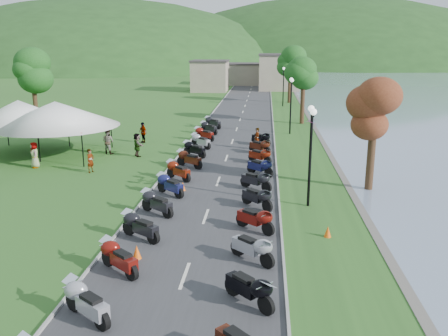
{
  "coord_description": "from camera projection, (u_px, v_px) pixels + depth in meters",
  "views": [
    {
      "loc": [
        2.74,
        -5.15,
        8.01
      ],
      "look_at": [
        0.5,
        20.3,
        1.3
      ],
      "focal_mm": 38.0,
      "sensor_mm": 36.0,
      "label": 1
    }
  ],
  "objects": [
    {
      "name": "pedestrian_a",
      "position": [
        91.0,
        172.0,
        30.47
      ],
      "size": [
        0.6,
        0.67,
        1.53
      ],
      "primitive_type": "imported",
      "rotation": [
        0.0,
        0.0,
        1.17
      ],
      "color": "slate",
      "rests_on": "ground"
    },
    {
      "name": "road",
      "position": [
        237.0,
        129.0,
        45.76
      ],
      "size": [
        7.0,
        120.0,
        0.02
      ],
      "primitive_type": "cube",
      "color": "#3B3B3E",
      "rests_on": "ground"
    },
    {
      "name": "vendor_tent_main",
      "position": [
        57.0,
        129.0,
        34.57
      ],
      "size": [
        6.05,
        6.05,
        4.0
      ],
      "primitive_type": null,
      "color": "white",
      "rests_on": "ground"
    },
    {
      "name": "moto_row_left",
      "position": [
        170.0,
        186.0,
        25.7
      ],
      "size": [
        2.6,
        44.83,
        1.1
      ],
      "primitive_type": null,
      "color": "#331411",
      "rests_on": "ground"
    },
    {
      "name": "pedestrian_b",
      "position": [
        109.0,
        154.0,
        35.61
      ],
      "size": [
        1.04,
        0.8,
        1.89
      ],
      "primitive_type": "imported",
      "rotation": [
        0.0,
        0.0,
        2.77
      ],
      "color": "slate",
      "rests_on": "ground"
    },
    {
      "name": "hills_backdrop",
      "position": [
        260.0,
        63.0,
        199.92
      ],
      "size": [
        360.0,
        120.0,
        76.0
      ],
      "primitive_type": null,
      "color": "#285621",
      "rests_on": "ground"
    },
    {
      "name": "traffic_cone_near",
      "position": [
        137.0,
        252.0,
        18.13
      ],
      "size": [
        0.36,
        0.36,
        0.57
      ],
      "primitive_type": "cone",
      "color": "#F2590C",
      "rests_on": "ground"
    },
    {
      "name": "far_building",
      "position": [
        241.0,
        74.0,
        88.66
      ],
      "size": [
        18.0,
        16.0,
        5.0
      ],
      "primitive_type": "cube",
      "color": "gray",
      "rests_on": "ground"
    },
    {
      "name": "moto_row_right",
      "position": [
        256.0,
        197.0,
        23.75
      ],
      "size": [
        2.6,
        33.06,
        1.1
      ],
      "primitive_type": null,
      "color": "#331411",
      "rests_on": "ground"
    },
    {
      "name": "tree_lakeside",
      "position": [
        373.0,
        128.0,
        26.07
      ],
      "size": [
        2.54,
        2.54,
        7.06
      ],
      "primitive_type": null,
      "color": "#23631F",
      "rests_on": "ground"
    },
    {
      "name": "vendor_tent_side",
      "position": [
        21.0,
        127.0,
        35.38
      ],
      "size": [
        5.11,
        5.11,
        4.0
      ],
      "primitive_type": null,
      "color": "white",
      "rests_on": "ground"
    }
  ]
}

